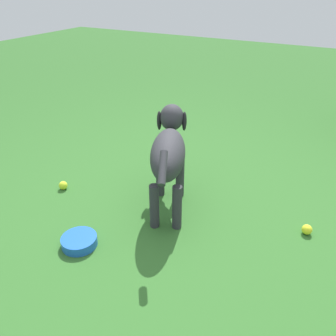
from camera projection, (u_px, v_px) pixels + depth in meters
ground at (176, 207)px, 2.50m from camera, size 14.00×14.00×0.00m
dog at (169, 151)px, 2.32m from camera, size 0.91×0.49×0.66m
tennis_ball_0 at (63, 185)px, 2.70m from camera, size 0.07×0.07×0.07m
tennis_ball_1 at (307, 230)px, 2.24m from camera, size 0.07×0.07×0.07m
water_bowl at (79, 241)px, 2.14m from camera, size 0.22×0.22×0.06m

